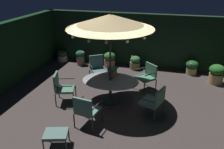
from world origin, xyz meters
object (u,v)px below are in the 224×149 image
at_px(ottoman_footrest, 56,135).
at_px(patio_chair_east, 154,100).
at_px(patio_umbrella, 110,21).
at_px(potted_plant_front_corner, 110,59).
at_px(patio_chair_northeast, 86,109).
at_px(potted_plant_left_near, 192,67).
at_px(patio_chair_southeast, 147,75).
at_px(centerpiece_planter, 112,70).
at_px(patio_chair_south, 97,67).
at_px(potted_plant_back_center, 216,74).
at_px(patio_dining_table, 110,84).
at_px(potted_plant_left_far, 62,56).
at_px(potted_plant_right_far, 80,57).
at_px(potted_plant_back_right, 135,63).
at_px(patio_chair_north, 62,86).

bearing_deg(ottoman_footrest, patio_chair_east, 42.93).
bearing_deg(patio_umbrella, potted_plant_front_corner, 106.28).
distance_m(patio_chair_northeast, potted_plant_left_near, 5.41).
relative_size(patio_chair_east, patio_chair_southeast, 0.96).
xyz_separation_m(centerpiece_planter, patio_chair_east, (1.45, -0.73, -0.47)).
bearing_deg(potted_plant_front_corner, ottoman_footrest, -87.54).
bearing_deg(patio_chair_south, potted_plant_front_corner, 90.39).
bearing_deg(potted_plant_back_center, potted_plant_front_corner, 171.42).
relative_size(patio_dining_table, potted_plant_back_center, 2.43).
distance_m(patio_chair_south, potted_plant_left_far, 2.99).
bearing_deg(patio_dining_table, patio_chair_south, 124.23).
xyz_separation_m(patio_chair_south, potted_plant_right_far, (-1.34, 1.54, -0.23)).
height_order(patio_umbrella, patio_chair_northeast, patio_umbrella).
xyz_separation_m(centerpiece_planter, potted_plant_back_right, (0.28, 2.75, -0.71)).
distance_m(patio_chair_north, potted_plant_right_far, 3.37).
distance_m(patio_chair_east, patio_chair_south, 2.93).
bearing_deg(patio_chair_northeast, ottoman_footrest, -113.25).
height_order(patio_dining_table, potted_plant_back_center, same).
height_order(patio_chair_east, potted_plant_back_center, patio_chair_east).
relative_size(patio_dining_table, potted_plant_right_far, 2.69).
bearing_deg(centerpiece_planter, ottoman_footrest, -103.60).
relative_size(potted_plant_front_corner, potted_plant_left_far, 1.20).
xyz_separation_m(centerpiece_planter, potted_plant_left_near, (2.64, 2.83, -0.68)).
xyz_separation_m(patio_umbrella, potted_plant_right_far, (-2.21, 2.81, -2.23)).
height_order(patio_umbrella, patio_chair_southeast, patio_umbrella).
bearing_deg(potted_plant_back_center, patio_chair_south, -166.11).
xyz_separation_m(patio_dining_table, patio_chair_southeast, (1.04, 1.13, -0.04)).
relative_size(centerpiece_planter, potted_plant_front_corner, 0.68).
bearing_deg(patio_chair_northeast, patio_chair_north, 139.63).
height_order(patio_dining_table, centerpiece_planter, centerpiece_planter).
relative_size(patio_umbrella, patio_chair_northeast, 3.04).
height_order(patio_chair_southeast, patio_chair_south, patio_chair_south).
bearing_deg(patio_chair_northeast, patio_chair_southeast, 64.29).
height_order(ottoman_footrest, potted_plant_back_right, potted_plant_back_right).
bearing_deg(potted_plant_right_far, patio_chair_south, -48.83).
bearing_deg(potted_plant_back_center, ottoman_footrest, -130.65).
xyz_separation_m(patio_chair_east, patio_chair_south, (-2.32, 1.79, 0.07)).
distance_m(patio_chair_east, potted_plant_back_right, 3.68).
bearing_deg(patio_dining_table, patio_chair_north, -162.25).
bearing_deg(patio_chair_southeast, potted_plant_right_far, 152.64).
xyz_separation_m(patio_chair_east, potted_plant_back_center, (2.05, 2.87, -0.13)).
height_order(potted_plant_left_near, potted_plant_back_right, same).
relative_size(patio_chair_south, potted_plant_back_right, 1.76).
xyz_separation_m(patio_chair_north, potted_plant_front_corner, (0.59, 3.49, -0.23)).
height_order(patio_dining_table, patio_chair_north, patio_chair_north).
distance_m(patio_umbrella, potted_plant_back_right, 3.77).
bearing_deg(potted_plant_left_near, patio_dining_table, -130.94).
distance_m(potted_plant_front_corner, potted_plant_left_far, 2.37).
distance_m(patio_chair_northeast, patio_chair_east, 1.96).
distance_m(patio_chair_southeast, potted_plant_left_near, 2.52).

